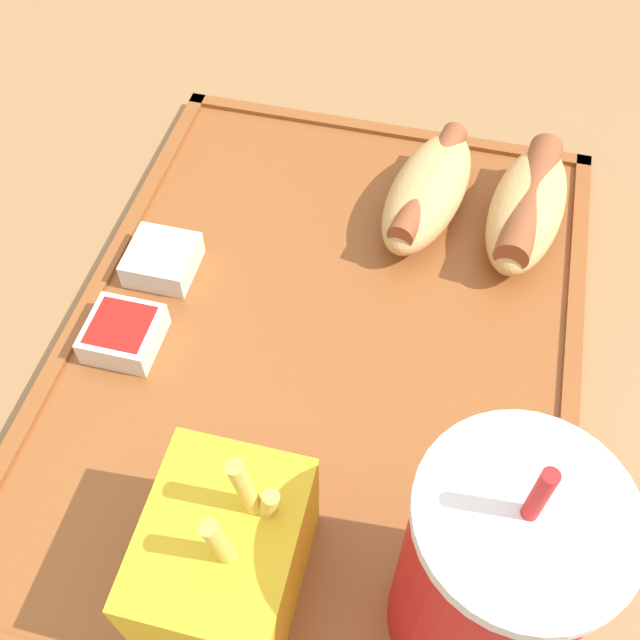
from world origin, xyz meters
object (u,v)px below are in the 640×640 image
(hot_dog_near, at_px, (428,190))
(sauce_cup_ketchup, at_px, (123,333))
(sauce_cup_mayo, at_px, (162,259))
(soda_cup, at_px, (492,574))
(hot_dog_far, at_px, (527,206))
(fries_carton, at_px, (226,556))

(hot_dog_near, height_order, sauce_cup_ketchup, hot_dog_near)
(hot_dog_near, distance_m, sauce_cup_mayo, 0.21)
(soda_cup, bearing_deg, hot_dog_near, -166.61)
(sauce_cup_ketchup, bearing_deg, sauce_cup_mayo, 178.46)
(hot_dog_far, bearing_deg, sauce_cup_ketchup, -55.99)
(hot_dog_near, xyz_separation_m, sauce_cup_ketchup, (0.17, -0.18, -0.01))
(hot_dog_far, distance_m, fries_carton, 0.34)
(hot_dog_far, distance_m, hot_dog_near, 0.08)
(hot_dog_far, distance_m, sauce_cup_ketchup, 0.31)
(fries_carton, bearing_deg, hot_dog_far, 156.49)
(hot_dog_far, bearing_deg, hot_dog_near, -90.00)
(hot_dog_far, height_order, hot_dog_near, same)
(fries_carton, xyz_separation_m, sauce_cup_mayo, (-0.21, -0.12, -0.03))
(hot_dog_near, distance_m, fries_carton, 0.32)
(hot_dog_near, xyz_separation_m, sauce_cup_mayo, (0.11, -0.18, -0.01))
(hot_dog_far, distance_m, sauce_cup_mayo, 0.28)
(hot_dog_near, distance_m, sauce_cup_ketchup, 0.25)
(hot_dog_far, bearing_deg, sauce_cup_mayo, -67.74)
(sauce_cup_ketchup, bearing_deg, fries_carton, 41.37)
(soda_cup, height_order, hot_dog_near, soda_cup)
(hot_dog_far, height_order, fries_carton, fries_carton)
(hot_dog_far, xyz_separation_m, sauce_cup_ketchup, (0.17, -0.26, -0.01))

